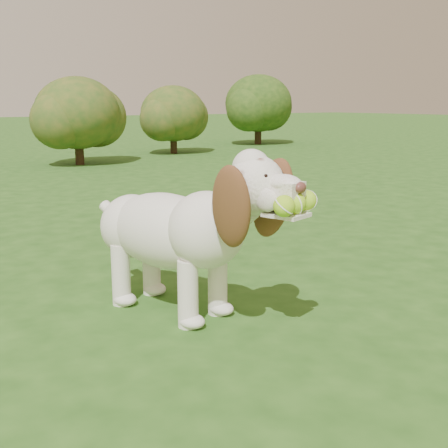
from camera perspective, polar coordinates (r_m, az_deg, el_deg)
ground at (r=2.82m, az=11.72°, el=-9.84°), size 80.00×80.00×0.00m
dog at (r=2.75m, az=-4.25°, el=-0.21°), size 0.69×1.29×0.85m
shrub_f at (r=14.32m, az=3.52°, el=12.13°), size 1.66×1.66×1.72m
shrub_d at (r=11.75m, az=-5.19°, el=11.11°), size 1.33×1.33×1.38m
shrub_c at (r=9.87m, az=-14.68°, el=10.84°), size 1.42×1.42×1.47m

